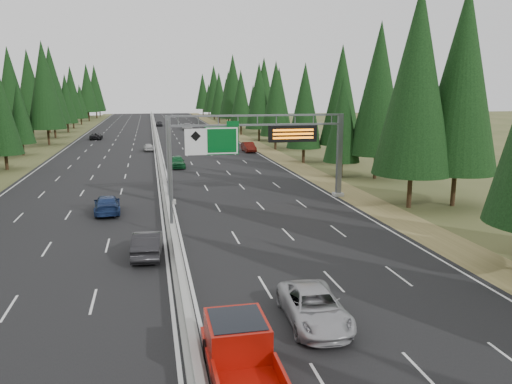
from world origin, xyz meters
TOP-DOWN VIEW (x-y plane):
  - road at (0.00, 80.00)m, footprint 32.00×260.00m
  - shoulder_right at (17.80, 80.00)m, footprint 3.60×260.00m
  - shoulder_left at (-17.80, 80.00)m, footprint 3.60×260.00m
  - median_barrier at (0.00, 80.00)m, footprint 0.70×260.00m
  - sign_gantry at (8.92, 34.88)m, footprint 16.75×0.98m
  - hov_sign_pole at (0.58, 24.97)m, footprint 2.80×0.50m
  - tree_row_right at (21.99, 68.55)m, footprint 11.96×241.85m
  - tree_row_left at (-21.93, 76.29)m, footprint 12.01×238.89m
  - silver_minivan at (5.43, 10.13)m, footprint 2.67×5.39m
  - red_pickup at (1.50, 6.63)m, footprint 2.22×6.21m
  - car_ahead_green at (2.12, 56.03)m, footprint 2.03×4.67m
  - car_ahead_dkred at (14.50, 70.55)m, footprint 1.79×4.83m
  - car_ahead_dkgrey at (6.12, 74.75)m, footprint 2.33×4.92m
  - car_ahead_white at (8.19, 119.03)m, footprint 2.85×5.74m
  - car_ahead_far at (1.50, 132.74)m, footprint 1.97×4.30m
  - car_onc_near at (-1.66, 20.77)m, footprint 1.98×4.86m
  - car_onc_blue at (-4.92, 32.54)m, footprint 2.41×5.18m
  - car_onc_white at (-1.50, 75.05)m, footprint 1.74×3.89m
  - car_onc_far at (-11.93, 97.35)m, footprint 2.30×4.95m

SIDE VIEW (x-z plane):
  - shoulder_right at x=17.80m, z-range 0.00..0.06m
  - shoulder_left at x=-17.80m, z-range 0.00..0.06m
  - road at x=0.00m, z-range 0.00..0.08m
  - median_barrier at x=0.00m, z-range -0.01..0.84m
  - car_onc_white at x=-1.50m, z-range 0.08..1.38m
  - car_onc_far at x=-11.93m, z-range 0.08..1.45m
  - car_ahead_dkgrey at x=6.12m, z-range 0.08..1.47m
  - car_ahead_far at x=1.50m, z-range 0.08..1.51m
  - car_onc_blue at x=-4.92m, z-range 0.08..1.54m
  - silver_minivan at x=5.43m, z-range 0.08..1.55m
  - car_ahead_white at x=8.19m, z-range 0.08..1.65m
  - car_ahead_green at x=2.12m, z-range 0.08..1.65m
  - car_onc_near at x=-1.66m, z-range 0.08..1.65m
  - car_ahead_dkred at x=14.50m, z-range 0.08..1.66m
  - red_pickup at x=1.50m, z-range 0.19..2.21m
  - hov_sign_pole at x=0.58m, z-range 0.72..8.72m
  - sign_gantry at x=8.92m, z-range 1.37..9.17m
  - tree_row_right at x=21.99m, z-range 0.02..18.84m
  - tree_row_left at x=-21.93m, z-range -0.04..18.91m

